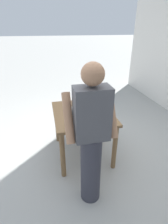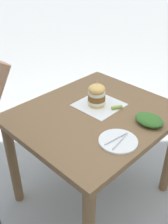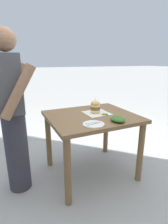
% 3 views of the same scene
% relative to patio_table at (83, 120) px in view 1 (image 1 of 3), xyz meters
% --- Properties ---
extents(ground_plane, '(80.00, 80.00, 0.00)m').
position_rel_patio_table_xyz_m(ground_plane, '(0.00, 0.00, -0.64)').
color(ground_plane, '#9E9E99').
extents(patio_table, '(0.88, 1.01, 0.78)m').
position_rel_patio_table_xyz_m(patio_table, '(0.00, 0.00, 0.00)').
color(patio_table, brown).
rests_on(patio_table, ground).
extents(serving_paper, '(0.29, 0.29, 0.00)m').
position_rel_patio_table_xyz_m(serving_paper, '(0.04, -0.09, 0.13)').
color(serving_paper, white).
rests_on(serving_paper, patio_table).
extents(sandwich, '(0.12, 0.12, 0.19)m').
position_rel_patio_table_xyz_m(sandwich, '(0.06, -0.08, 0.21)').
color(sandwich, '#E5B25B').
rests_on(sandwich, serving_paper).
extents(pickle_spear, '(0.06, 0.07, 0.02)m').
position_rel_patio_table_xyz_m(pickle_spear, '(-0.08, -0.13, 0.15)').
color(pickle_spear, '#8EA83D').
rests_on(pickle_spear, serving_paper).
extents(side_plate_with_forks, '(0.22, 0.22, 0.02)m').
position_rel_patio_table_xyz_m(side_plate_with_forks, '(-0.30, 0.13, 0.14)').
color(side_plate_with_forks, white).
rests_on(side_plate_with_forks, patio_table).
extents(side_salad, '(0.18, 0.14, 0.06)m').
position_rel_patio_table_xyz_m(side_salad, '(-0.32, -0.14, 0.16)').
color(side_salad, '#386B28').
rests_on(side_salad, patio_table).
extents(diner_across_table, '(0.55, 0.35, 1.69)m').
position_rel_patio_table_xyz_m(diner_across_table, '(0.09, 0.85, 0.24)').
color(diner_across_table, '#33333D').
rests_on(diner_across_table, ground).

